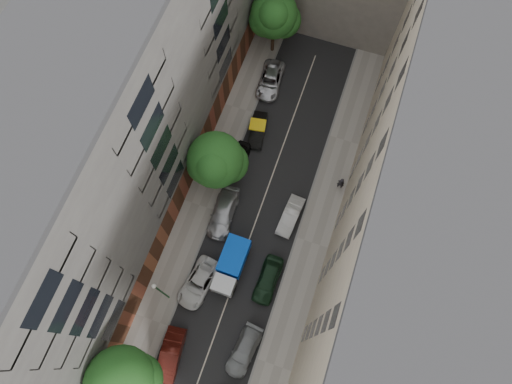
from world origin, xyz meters
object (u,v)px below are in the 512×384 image
at_px(car_right_1, 244,351).
at_px(pedestrian, 341,183).
at_px(tarp_truck, 231,265).
at_px(car_right_2, 268,280).
at_px(car_right_3, 290,216).
at_px(car_left_2, 199,283).
at_px(car_left_3, 223,213).
at_px(tree_near, 121,384).
at_px(car_left_6, 270,80).
at_px(car_left_4, 238,159).
at_px(car_left_1, 171,355).
at_px(tree_mid, 216,162).
at_px(lamp_post, 160,291).
at_px(car_left_5, 258,130).
at_px(tree_far, 275,17).

bearing_deg(car_right_1, pedestrian, 84.63).
distance_m(tarp_truck, car_right_2, 3.44).
relative_size(car_right_1, car_right_3, 1.10).
distance_m(car_left_2, car_left_3, 6.62).
height_order(car_right_1, tree_near, tree_near).
bearing_deg(car_right_2, tree_near, -122.50).
bearing_deg(car_right_1, car_left_6, 110.32).
distance_m(tarp_truck, car_left_4, 10.39).
distance_m(car_left_1, car_right_2, 10.14).
bearing_deg(car_left_2, car_left_1, -80.26).
bearing_deg(car_right_3, car_left_4, 154.26).
relative_size(car_right_2, tree_mid, 0.63).
distance_m(car_right_2, tree_mid, 11.14).
relative_size(car_right_2, tree_near, 0.53).
height_order(car_left_2, car_right_3, car_left_2).
bearing_deg(car_right_1, car_left_2, 151.22).
bearing_deg(car_left_6, tree_near, -96.62).
relative_size(car_left_2, lamp_post, 0.74).
distance_m(car_left_2, lamp_post, 4.47).
distance_m(car_left_4, car_right_3, 7.52).
height_order(tarp_truck, car_right_1, tarp_truck).
bearing_deg(car_left_2, pedestrian, 64.26).
relative_size(car_left_3, car_right_3, 1.25).
relative_size(car_left_2, car_left_4, 1.26).
bearing_deg(car_left_4, car_left_5, 79.91).
xyz_separation_m(tarp_truck, car_left_5, (-2.22, 13.53, -0.62)).
relative_size(car_left_1, car_left_5, 1.13).
bearing_deg(car_right_1, tree_near, -139.39).
xyz_separation_m(car_left_2, tree_mid, (-1.70, 9.70, 3.93)).
xyz_separation_m(car_left_1, tree_mid, (-1.70, 15.94, 3.85)).
height_order(car_left_1, car_right_2, car_right_2).
relative_size(car_left_6, car_right_2, 1.11).
relative_size(car_left_2, car_left_5, 1.20).
bearing_deg(pedestrian, lamp_post, 54.22).
relative_size(tarp_truck, tree_far, 0.65).
relative_size(car_left_4, car_right_1, 0.86).
bearing_deg(car_left_2, tree_far, 103.54).
relative_size(car_left_6, tree_mid, 0.69).
xyz_separation_m(car_left_2, tree_far, (-1.70, 25.64, 4.59)).
bearing_deg(tree_far, car_left_1, -86.94).
bearing_deg(tree_far, car_left_3, -85.47).
bearing_deg(tarp_truck, tree_far, 100.12).
bearing_deg(car_right_2, pedestrian, 72.27).
relative_size(car_left_4, lamp_post, 0.59).
bearing_deg(lamp_post, pedestrian, 52.79).
xyz_separation_m(car_left_2, car_right_3, (5.69, 8.42, -0.00)).
distance_m(tree_near, tree_far, 34.57).
bearing_deg(car_left_6, car_right_3, -69.01).
height_order(car_left_1, car_left_4, car_left_1).
height_order(car_left_4, pedestrian, pedestrian).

